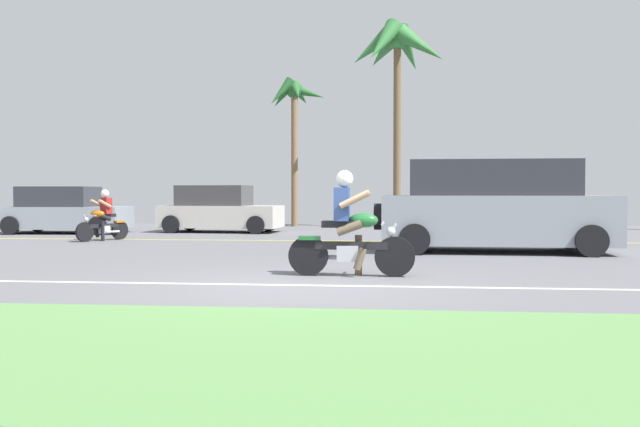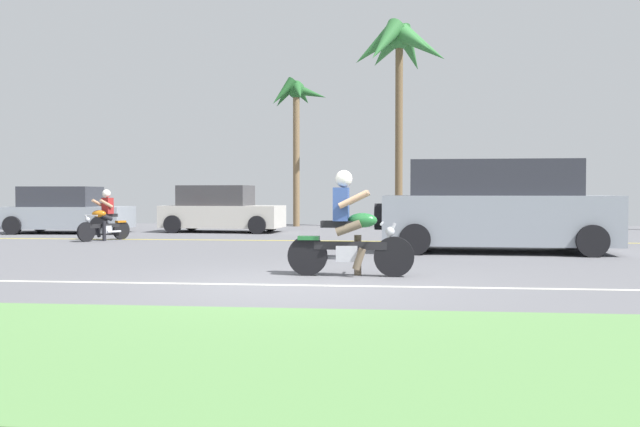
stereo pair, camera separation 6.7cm
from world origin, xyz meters
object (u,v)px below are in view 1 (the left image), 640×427
Objects in this scene: motorcyclist at (350,231)px; parked_car_1 at (219,210)px; motorcyclist_distant at (103,219)px; parked_car_0 at (64,211)px; palm_tree_1 at (397,53)px; palm_tree_0 at (294,105)px; suv_nearby at (494,208)px.

motorcyclist is 0.50× the size of parked_car_1.
motorcyclist_distant is (-2.08, -4.16, -0.13)m from parked_car_1.
palm_tree_1 reaches higher than parked_car_0.
parked_car_0 is 0.69× the size of palm_tree_0.
suv_nearby is at bearing -14.03° from motorcyclist_distant.
palm_tree_0 is at bearing 171.25° from palm_tree_1.
motorcyclist_distant is at bearing 165.97° from suv_nearby.
motorcyclist is at bearing -45.52° from motorcyclist_distant.
parked_car_0 reaches higher than motorcyclist_distant.
motorcyclist is at bearing -78.88° from palm_tree_0.
motorcyclist_distant is (-3.95, -8.12, -3.96)m from palm_tree_0.
suv_nearby is 0.91× the size of palm_tree_0.
palm_tree_0 is (1.87, 3.96, 3.83)m from parked_car_1.
parked_car_0 is 4.07m from motorcyclist_distant.
palm_tree_0 is 4.22m from palm_tree_1.
motorcyclist is 0.26× the size of palm_tree_1.
suv_nearby is at bearing -40.70° from parked_car_1.
palm_tree_1 is 5.14× the size of motorcyclist_distant.
parked_car_0 is 12.56m from palm_tree_1.
motorcyclist is 15.94m from palm_tree_0.
palm_tree_0 reaches higher than suv_nearby.
palm_tree_1 is at bearing 86.78° from motorcyclist.
suv_nearby is 10.11m from parked_car_1.
palm_tree_0 reaches higher than motorcyclist.
parked_car_1 is (-4.85, 11.22, 0.02)m from motorcyclist.
motorcyclist is 0.35× the size of palm_tree_0.
motorcyclist is 0.51× the size of parked_car_0.
suv_nearby reaches higher than parked_car_1.
palm_tree_0 is 9.86m from motorcyclist_distant.
palm_tree_0 is at bearing 118.76° from suv_nearby.
parked_car_1 is at bearing 113.40° from motorcyclist.
palm_tree_1 reaches higher than motorcyclist.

